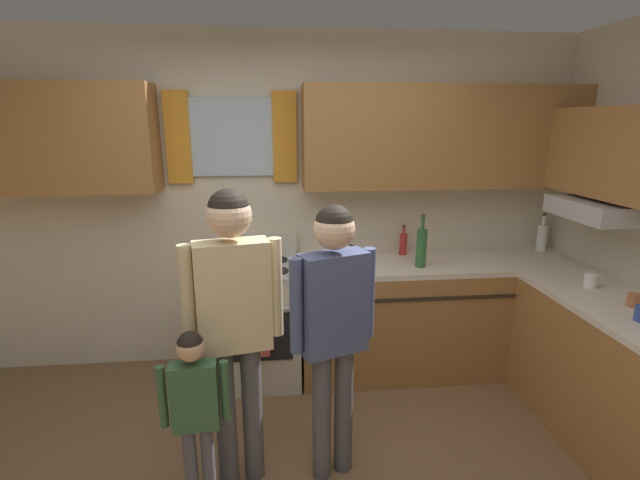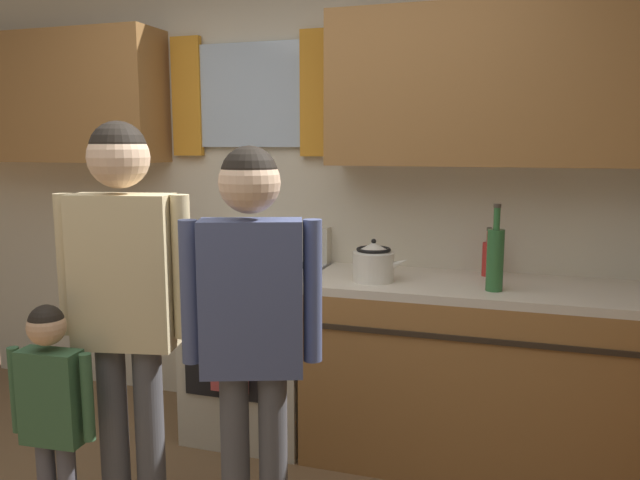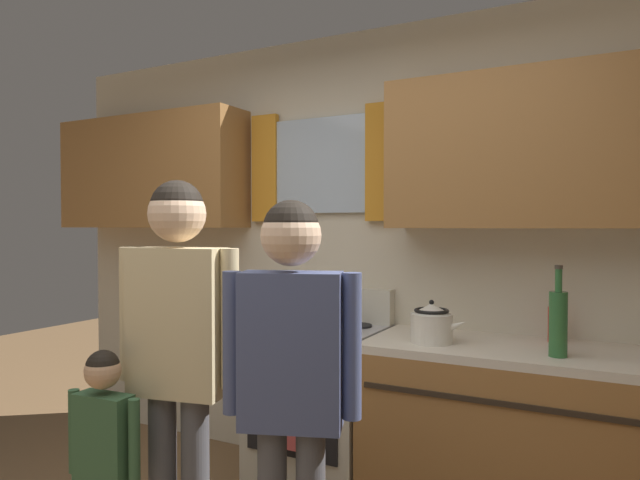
% 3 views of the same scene
% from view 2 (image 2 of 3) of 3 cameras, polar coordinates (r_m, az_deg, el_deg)
% --- Properties ---
extents(back_wall_unit, '(4.60, 0.42, 2.60)m').
position_cam_2_polar(back_wall_unit, '(3.42, -0.41, 8.23)').
color(back_wall_unit, beige).
rests_on(back_wall_unit, ground).
extents(kitchen_counter_run, '(2.16, 1.90, 0.90)m').
position_cam_2_polar(kitchen_counter_run, '(2.87, 25.20, -14.73)').
color(kitchen_counter_run, '#9E6B38').
rests_on(kitchen_counter_run, ground).
extents(stove_oven, '(0.64, 0.67, 1.10)m').
position_cam_2_polar(stove_oven, '(3.43, -5.72, -9.76)').
color(stove_oven, beige).
rests_on(stove_oven, ground).
extents(bottle_sauce_red, '(0.06, 0.06, 0.25)m').
position_cam_2_polar(bottle_sauce_red, '(3.22, 15.20, -1.58)').
color(bottle_sauce_red, red).
rests_on(bottle_sauce_red, kitchen_counter_run).
extents(bottle_wine_green, '(0.08, 0.08, 0.39)m').
position_cam_2_polar(bottle_wine_green, '(2.89, 15.80, -1.58)').
color(bottle_wine_green, '#2D6633').
rests_on(bottle_wine_green, kitchen_counter_run).
extents(stovetop_kettle, '(0.27, 0.20, 0.21)m').
position_cam_2_polar(stovetop_kettle, '(3.00, 4.96, -2.00)').
color(stovetop_kettle, silver).
rests_on(stovetop_kettle, kitchen_counter_run).
extents(adult_holding_child, '(0.50, 0.23, 1.64)m').
position_cam_2_polar(adult_holding_child, '(2.40, -17.50, -4.22)').
color(adult_holding_child, '#4C4C51').
rests_on(adult_holding_child, ground).
extents(adult_in_plaid, '(0.46, 0.26, 1.55)m').
position_cam_2_polar(adult_in_plaid, '(2.16, -6.28, -6.77)').
color(adult_in_plaid, '#4C4C51').
rests_on(adult_in_plaid, ground).
extents(small_child, '(0.34, 0.13, 1.00)m').
position_cam_2_polar(small_child, '(2.49, -23.41, -13.86)').
color(small_child, '#4C4C56').
rests_on(small_child, ground).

